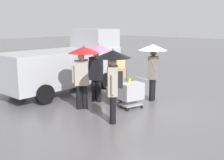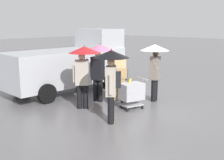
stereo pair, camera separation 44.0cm
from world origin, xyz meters
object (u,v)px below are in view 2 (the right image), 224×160
object	(u,v)px
pedestrian_pink_side	(111,69)
pedestrian_far_side	(83,62)
shopping_cart_vendor	(132,92)
hand_dolly_boxes	(118,79)
pedestrian_white_side	(99,59)
cargo_van_parked_right	(71,63)
pedestrian_black_side	(155,59)

from	to	relation	value
pedestrian_pink_side	pedestrian_far_side	distance (m)	1.63
shopping_cart_vendor	pedestrian_pink_side	world-z (taller)	pedestrian_pink_side
hand_dolly_boxes	pedestrian_white_side	distance (m)	1.01
pedestrian_pink_side	pedestrian_white_side	xyz separation A→B (m)	(1.83, -1.23, 0.01)
pedestrian_white_side	cargo_van_parked_right	bearing A→B (deg)	-10.79
shopping_cart_vendor	pedestrian_pink_side	size ratio (longest dim) A/B	0.49
cargo_van_parked_right	pedestrian_black_side	bearing A→B (deg)	-163.75
shopping_cart_vendor	hand_dolly_boxes	distance (m)	0.78
shopping_cart_vendor	cargo_van_parked_right	bearing A→B (deg)	-3.85
pedestrian_black_side	pedestrian_far_side	bearing A→B (deg)	63.77
pedestrian_black_side	pedestrian_white_side	bearing A→B (deg)	45.93
cargo_van_parked_right	hand_dolly_boxes	xyz separation A→B (m)	(-2.88, 0.19, -0.28)
cargo_van_parked_right	pedestrian_black_side	distance (m)	3.75
hand_dolly_boxes	pedestrian_black_side	bearing A→B (deg)	-119.61
pedestrian_far_side	shopping_cart_vendor	bearing A→B (deg)	-136.96
cargo_van_parked_right	pedestrian_white_side	world-z (taller)	cargo_van_parked_right
pedestrian_black_side	shopping_cart_vendor	bearing A→B (deg)	90.15
cargo_van_parked_right	hand_dolly_boxes	world-z (taller)	cargo_van_parked_right
pedestrian_white_side	pedestrian_far_side	bearing A→B (deg)	104.18
shopping_cart_vendor	pedestrian_white_side	size ratio (longest dim) A/B	0.49
hand_dolly_boxes	pedestrian_far_side	distance (m)	1.43
cargo_van_parked_right	hand_dolly_boxes	bearing A→B (deg)	176.31
hand_dolly_boxes	pedestrian_far_side	size ratio (longest dim) A/B	0.78
shopping_cart_vendor	pedestrian_black_side	size ratio (longest dim) A/B	0.49
pedestrian_pink_side	pedestrian_far_side	bearing A→B (deg)	-10.81
pedestrian_pink_side	pedestrian_white_side	bearing A→B (deg)	-33.98
pedestrian_pink_side	pedestrian_white_side	distance (m)	2.21
pedestrian_pink_side	pedestrian_far_side	xyz separation A→B (m)	(1.60, -0.30, 0.01)
cargo_van_parked_right	pedestrian_far_side	size ratio (longest dim) A/B	2.50
pedestrian_white_side	pedestrian_far_side	distance (m)	0.96
pedestrian_black_side	pedestrian_far_side	xyz separation A→B (m)	(1.18, 2.39, 0.00)
cargo_van_parked_right	pedestrian_black_side	xyz separation A→B (m)	(-3.58, -1.04, 0.41)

